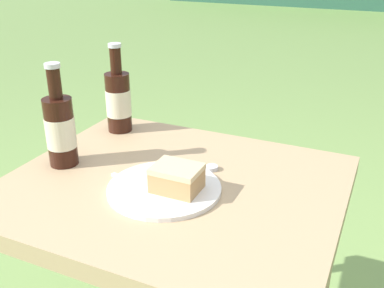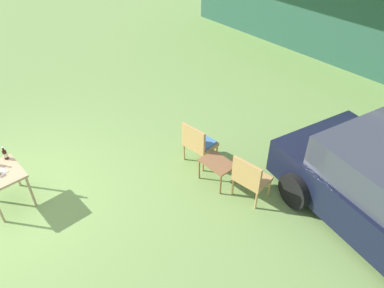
{
  "view_description": "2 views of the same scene",
  "coord_description": "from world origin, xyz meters",
  "px_view_note": "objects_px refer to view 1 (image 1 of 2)",
  "views": [
    {
      "loc": [
        0.39,
        -0.76,
        1.16
      ],
      "look_at": [
        0.0,
        0.1,
        0.73
      ],
      "focal_mm": 42.0,
      "sensor_mm": 36.0,
      "label": 1
    },
    {
      "loc": [
        5.21,
        -0.7,
        4.64
      ],
      "look_at": [
        1.69,
        2.52,
        0.9
      ],
      "focal_mm": 35.0,
      "sensor_mm": 36.0,
      "label": 2
    }
  ],
  "objects_px": {
    "cake_on_plate": "(169,184)",
    "cola_bottle_far": "(60,129)",
    "patio_table": "(173,216)",
    "cola_bottle_near": "(118,100)"
  },
  "relations": [
    {
      "from": "cake_on_plate",
      "to": "cola_bottle_far",
      "type": "distance_m",
      "value": 0.29
    },
    {
      "from": "cola_bottle_far",
      "to": "patio_table",
      "type": "bearing_deg",
      "value": 5.09
    },
    {
      "from": "cola_bottle_near",
      "to": "patio_table",
      "type": "bearing_deg",
      "value": -37.73
    },
    {
      "from": "cake_on_plate",
      "to": "cola_bottle_near",
      "type": "xyz_separation_m",
      "value": [
        -0.28,
        0.25,
        0.07
      ]
    },
    {
      "from": "patio_table",
      "to": "cola_bottle_far",
      "type": "bearing_deg",
      "value": -174.91
    },
    {
      "from": "cake_on_plate",
      "to": "cola_bottle_near",
      "type": "bearing_deg",
      "value": 138.61
    },
    {
      "from": "cola_bottle_near",
      "to": "cola_bottle_far",
      "type": "bearing_deg",
      "value": -91.3
    },
    {
      "from": "cola_bottle_far",
      "to": "cola_bottle_near",
      "type": "bearing_deg",
      "value": 88.7
    },
    {
      "from": "patio_table",
      "to": "cola_bottle_near",
      "type": "relative_size",
      "value": 2.97
    },
    {
      "from": "cola_bottle_far",
      "to": "cake_on_plate",
      "type": "bearing_deg",
      "value": -3.03
    }
  ]
}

